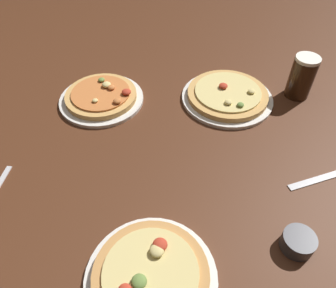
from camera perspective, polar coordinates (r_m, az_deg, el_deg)
ground_plane at (r=0.92m, az=-0.00°, el=-1.51°), size 2.40×2.40×0.03m
pizza_plate_near at (r=0.70m, az=-3.08°, el=-22.38°), size 0.27×0.27×0.05m
pizza_plate_far at (r=1.09m, az=-11.75°, el=8.23°), size 0.28×0.28×0.05m
pizza_plate_side at (r=1.09m, az=10.54°, el=8.48°), size 0.30×0.30×0.05m
beer_mug_dark at (r=1.15m, az=22.78°, el=11.05°), size 0.08×0.13×0.14m
ramekin_sauce at (r=0.78m, az=22.16°, el=-15.88°), size 0.07×0.07×0.04m
knife_right at (r=0.94m, az=26.39°, el=-5.22°), size 0.21×0.12×0.01m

